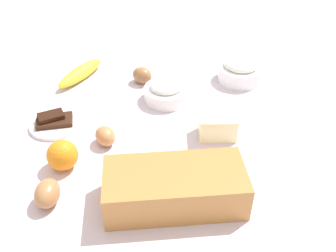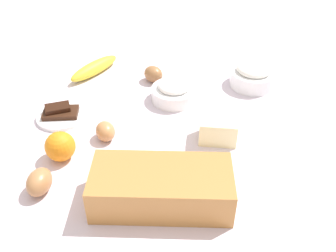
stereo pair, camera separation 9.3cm
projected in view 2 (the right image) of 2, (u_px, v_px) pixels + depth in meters
ground_plane at (168, 142)px, 0.96m from camera, size 2.40×2.40×0.02m
loaf_pan at (162, 187)px, 0.77m from camera, size 0.29×0.16×0.08m
flour_bowl at (253, 75)px, 1.14m from camera, size 0.13×0.13×0.07m
sugar_bowl at (174, 91)px, 1.08m from camera, size 0.13×0.13×0.06m
banana at (94, 68)px, 1.20m from camera, size 0.13×0.19×0.04m
orange_fruit at (60, 146)px, 0.88m from camera, size 0.07×0.07×0.07m
butter_block at (218, 130)px, 0.94m from camera, size 0.09×0.06×0.06m
egg_near_butter at (105, 131)px, 0.94m from camera, size 0.07×0.07×0.05m
egg_beside_bowl at (39, 182)px, 0.80m from camera, size 0.05×0.07×0.05m
egg_loose at (153, 74)px, 1.16m from camera, size 0.08×0.08×0.05m
chocolate_plate at (61, 114)px, 1.02m from camera, size 0.13×0.13×0.03m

